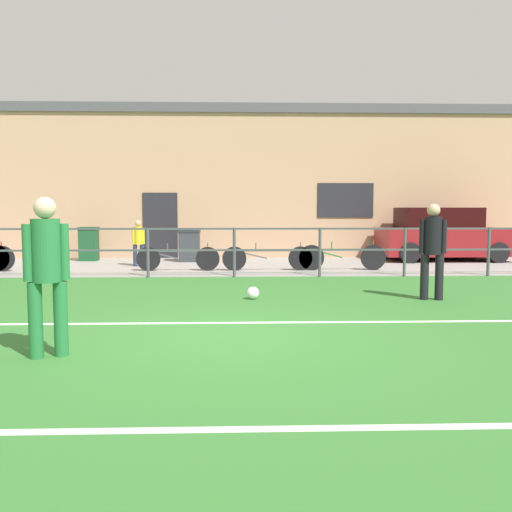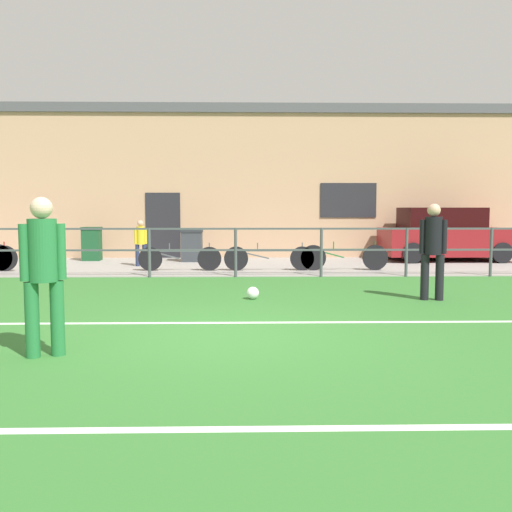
{
  "view_description": "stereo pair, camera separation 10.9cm",
  "coord_description": "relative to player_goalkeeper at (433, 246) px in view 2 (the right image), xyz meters",
  "views": [
    {
      "loc": [
        0.08,
        -6.96,
        1.59
      ],
      "look_at": [
        0.41,
        3.13,
        0.74
      ],
      "focal_mm": 39.26,
      "sensor_mm": 36.0,
      "label": 1
    },
    {
      "loc": [
        0.19,
        -6.96,
        1.59
      ],
      "look_at": [
        0.41,
        3.13,
        0.74
      ],
      "focal_mm": 39.26,
      "sensor_mm": 36.0,
      "label": 2
    }
  ],
  "objects": [
    {
      "name": "ground",
      "position": [
        -3.47,
        -2.64,
        -0.97
      ],
      "size": [
        60.0,
        44.0,
        0.04
      ],
      "primitive_type": "cube",
      "color": "#33702D"
    },
    {
      "name": "field_line_touchline",
      "position": [
        -3.47,
        -1.89,
        -0.95
      ],
      "size": [
        36.0,
        0.11,
        0.0
      ],
      "primitive_type": "cube",
      "color": "white",
      "rests_on": "ground"
    },
    {
      "name": "field_line_hash",
      "position": [
        -3.47,
        -5.68,
        -0.95
      ],
      "size": [
        36.0,
        0.11,
        0.0
      ],
      "primitive_type": "cube",
      "color": "white",
      "rests_on": "ground"
    },
    {
      "name": "pavement_strip",
      "position": [
        -3.47,
        5.86,
        -0.94
      ],
      "size": [
        48.0,
        5.0,
        0.02
      ],
      "primitive_type": "cube",
      "color": "gray",
      "rests_on": "ground"
    },
    {
      "name": "perimeter_fence",
      "position": [
        -3.47,
        3.36,
        -0.21
      ],
      "size": [
        36.07,
        0.07,
        1.15
      ],
      "color": "#474C51",
      "rests_on": "ground"
    },
    {
      "name": "clubhouse_facade",
      "position": [
        -3.47,
        9.56,
        1.51
      ],
      "size": [
        28.0,
        2.56,
        4.92
      ],
      "color": "tan",
      "rests_on": "ground"
    },
    {
      "name": "player_goalkeeper",
      "position": [
        0.0,
        0.0,
        0.0
      ],
      "size": [
        0.45,
        0.29,
        1.68
      ],
      "rotation": [
        0.0,
        0.0,
        6.08
      ],
      "color": "black",
      "rests_on": "ground"
    },
    {
      "name": "player_striker",
      "position": [
        -5.43,
        -3.62,
        0.02
      ],
      "size": [
        0.45,
        0.3,
        1.72
      ],
      "rotation": [
        0.0,
        0.0,
        0.36
      ],
      "color": "#237038",
      "rests_on": "ground"
    },
    {
      "name": "soccer_ball_match",
      "position": [
        -3.13,
        0.16,
        -0.84
      ],
      "size": [
        0.22,
        0.22,
        0.22
      ],
      "primitive_type": "sphere",
      "color": "white",
      "rests_on": "ground"
    },
    {
      "name": "spectator_child",
      "position": [
        -6.11,
        5.74,
        -0.22
      ],
      "size": [
        0.34,
        0.22,
        1.26
      ],
      "rotation": [
        0.0,
        0.0,
        3.37
      ],
      "color": "#232D4C",
      "rests_on": "pavement_strip"
    },
    {
      "name": "parked_car_red",
      "position": [
        2.83,
        7.25,
        -0.17
      ],
      "size": [
        3.83,
        1.95,
        1.61
      ],
      "color": "maroon",
      "rests_on": "pavement_strip"
    },
    {
      "name": "bicycle_parked_2",
      "position": [
        -4.91,
        4.56,
        -0.61
      ],
      "size": [
        2.1,
        0.04,
        0.71
      ],
      "color": "black",
      "rests_on": "pavement_strip"
    },
    {
      "name": "bicycle_parked_3",
      "position": [
        -0.72,
        4.56,
        -0.59
      ],
      "size": [
        2.24,
        0.04,
        0.75
      ],
      "color": "black",
      "rests_on": "pavement_strip"
    },
    {
      "name": "bicycle_parked_4",
      "position": [
        -2.64,
        4.56,
        -0.61
      ],
      "size": [
        2.3,
        0.04,
        0.72
      ],
      "color": "black",
      "rests_on": "pavement_strip"
    },
    {
      "name": "trash_bin_0",
      "position": [
        -7.9,
        7.45,
        -0.42
      ],
      "size": [
        0.56,
        0.47,
        1.02
      ],
      "color": "#194C28",
      "rests_on": "pavement_strip"
    },
    {
      "name": "trash_bin_1",
      "position": [
        -4.83,
        7.08,
        -0.45
      ],
      "size": [
        0.64,
        0.54,
        0.95
      ],
      "color": "#33383D",
      "rests_on": "pavement_strip"
    }
  ]
}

